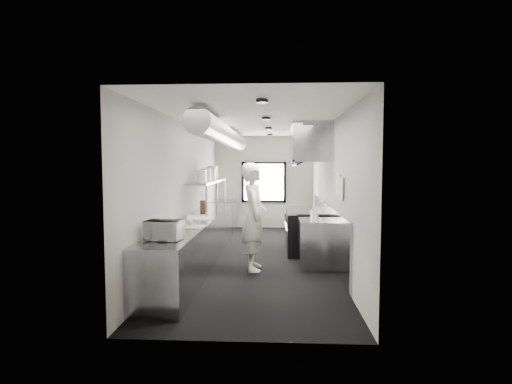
# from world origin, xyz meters

# --- Properties ---
(floor) EXTENTS (3.00, 8.00, 0.01)m
(floor) POSITION_xyz_m (0.00, 0.00, 0.00)
(floor) COLOR black
(floor) RESTS_ON ground
(ceiling) EXTENTS (3.00, 8.00, 0.01)m
(ceiling) POSITION_xyz_m (0.00, 0.00, 2.80)
(ceiling) COLOR white
(ceiling) RESTS_ON wall_back
(wall_back) EXTENTS (3.00, 0.02, 2.80)m
(wall_back) POSITION_xyz_m (0.00, 4.00, 1.40)
(wall_back) COLOR #B1AEA8
(wall_back) RESTS_ON floor
(wall_front) EXTENTS (3.00, 0.02, 2.80)m
(wall_front) POSITION_xyz_m (0.00, -4.00, 1.40)
(wall_front) COLOR #B1AEA8
(wall_front) RESTS_ON floor
(wall_left) EXTENTS (0.02, 8.00, 2.80)m
(wall_left) POSITION_xyz_m (-1.50, 0.00, 1.40)
(wall_left) COLOR #B1AEA8
(wall_left) RESTS_ON floor
(wall_right) EXTENTS (0.02, 8.00, 2.80)m
(wall_right) POSITION_xyz_m (1.50, 0.00, 1.40)
(wall_right) COLOR #B1AEA8
(wall_right) RESTS_ON floor
(wall_cladding) EXTENTS (0.03, 5.50, 1.10)m
(wall_cladding) POSITION_xyz_m (1.48, 0.30, 0.55)
(wall_cladding) COLOR gray
(wall_cladding) RESTS_ON wall_right
(hvac_duct) EXTENTS (0.40, 6.40, 0.40)m
(hvac_duct) POSITION_xyz_m (-0.70, 0.40, 2.55)
(hvac_duct) COLOR #92949A
(hvac_duct) RESTS_ON ceiling
(service_window) EXTENTS (1.36, 0.05, 1.25)m
(service_window) POSITION_xyz_m (0.00, 3.96, 1.40)
(service_window) COLOR white
(service_window) RESTS_ON wall_back
(exhaust_hood) EXTENTS (0.81, 2.20, 0.88)m
(exhaust_hood) POSITION_xyz_m (1.10, 0.70, 2.39)
(exhaust_hood) COLOR gray
(exhaust_hood) RESTS_ON ceiling
(prep_counter) EXTENTS (0.70, 6.00, 0.90)m
(prep_counter) POSITION_xyz_m (-1.15, -0.50, 0.45)
(prep_counter) COLOR gray
(prep_counter) RESTS_ON floor
(pass_shelf) EXTENTS (0.45, 3.00, 0.68)m
(pass_shelf) POSITION_xyz_m (-1.19, 1.00, 1.54)
(pass_shelf) COLOR gray
(pass_shelf) RESTS_ON prep_counter
(range) EXTENTS (0.88, 1.60, 0.94)m
(range) POSITION_xyz_m (1.04, 0.70, 0.47)
(range) COLOR black
(range) RESTS_ON floor
(bottle_station) EXTENTS (0.65, 0.80, 0.90)m
(bottle_station) POSITION_xyz_m (1.15, -0.70, 0.45)
(bottle_station) COLOR gray
(bottle_station) RESTS_ON floor
(far_work_table) EXTENTS (0.70, 1.20, 0.90)m
(far_work_table) POSITION_xyz_m (-1.15, 3.20, 0.45)
(far_work_table) COLOR gray
(far_work_table) RESTS_ON floor
(notice_sheet_a) EXTENTS (0.02, 0.28, 0.38)m
(notice_sheet_a) POSITION_xyz_m (1.47, -1.20, 1.60)
(notice_sheet_a) COLOR white
(notice_sheet_a) RESTS_ON wall_right
(notice_sheet_b) EXTENTS (0.02, 0.28, 0.38)m
(notice_sheet_b) POSITION_xyz_m (1.47, -1.55, 1.55)
(notice_sheet_b) COLOR white
(notice_sheet_b) RESTS_ON wall_right
(line_cook) EXTENTS (0.53, 0.76, 1.97)m
(line_cook) POSITION_xyz_m (-0.02, -0.96, 0.99)
(line_cook) COLOR white
(line_cook) RESTS_ON floor
(microwave) EXTENTS (0.50, 0.40, 0.27)m
(microwave) POSITION_xyz_m (-1.17, -2.82, 1.04)
(microwave) COLOR silver
(microwave) RESTS_ON prep_counter
(deli_tub_a) EXTENTS (0.17, 0.17, 0.10)m
(deli_tub_a) POSITION_xyz_m (-1.26, -2.44, 0.95)
(deli_tub_a) COLOR #B4BBAC
(deli_tub_a) RESTS_ON prep_counter
(deli_tub_b) EXTENTS (0.18, 0.18, 0.10)m
(deli_tub_b) POSITION_xyz_m (-1.25, -2.60, 0.95)
(deli_tub_b) COLOR #B4BBAC
(deli_tub_b) RESTS_ON prep_counter
(newspaper) EXTENTS (0.38, 0.45, 0.01)m
(newspaper) POSITION_xyz_m (-0.98, -1.67, 0.90)
(newspaper) COLOR silver
(newspaper) RESTS_ON prep_counter
(small_plate) EXTENTS (0.23, 0.23, 0.01)m
(small_plate) POSITION_xyz_m (-1.08, -1.54, 0.91)
(small_plate) COLOR silver
(small_plate) RESTS_ON prep_counter
(pastry) EXTENTS (0.09, 0.09, 0.09)m
(pastry) POSITION_xyz_m (-1.08, -1.54, 0.96)
(pastry) COLOR #DAC572
(pastry) RESTS_ON small_plate
(cutting_board) EXTENTS (0.61, 0.73, 0.02)m
(cutting_board) POSITION_xyz_m (-1.11, -0.54, 0.91)
(cutting_board) COLOR white
(cutting_board) RESTS_ON prep_counter
(knife_block) EXTENTS (0.16, 0.24, 0.25)m
(knife_block) POSITION_xyz_m (-1.24, 0.52, 1.02)
(knife_block) COLOR #52291C
(knife_block) RESTS_ON prep_counter
(plate_stack_a) EXTENTS (0.27, 0.27, 0.25)m
(plate_stack_a) POSITION_xyz_m (-1.22, 0.23, 1.70)
(plate_stack_a) COLOR silver
(plate_stack_a) RESTS_ON pass_shelf
(plate_stack_b) EXTENTS (0.27, 0.27, 0.28)m
(plate_stack_b) POSITION_xyz_m (-1.20, 0.74, 1.71)
(plate_stack_b) COLOR silver
(plate_stack_b) RESTS_ON pass_shelf
(plate_stack_c) EXTENTS (0.26, 0.26, 0.31)m
(plate_stack_c) POSITION_xyz_m (-1.18, 1.25, 1.73)
(plate_stack_c) COLOR silver
(plate_stack_c) RESTS_ON pass_shelf
(plate_stack_d) EXTENTS (0.24, 0.24, 0.35)m
(plate_stack_d) POSITION_xyz_m (-1.18, 1.57, 1.74)
(plate_stack_d) COLOR silver
(plate_stack_d) RESTS_ON pass_shelf
(squeeze_bottle_a) EXTENTS (0.08, 0.08, 0.18)m
(squeeze_bottle_a) POSITION_xyz_m (1.12, -1.02, 0.99)
(squeeze_bottle_a) COLOR white
(squeeze_bottle_a) RESTS_ON bottle_station
(squeeze_bottle_b) EXTENTS (0.08, 0.08, 0.19)m
(squeeze_bottle_b) POSITION_xyz_m (1.07, -0.82, 1.00)
(squeeze_bottle_b) COLOR white
(squeeze_bottle_b) RESTS_ON bottle_station
(squeeze_bottle_c) EXTENTS (0.05, 0.05, 0.16)m
(squeeze_bottle_c) POSITION_xyz_m (1.13, -0.68, 0.98)
(squeeze_bottle_c) COLOR white
(squeeze_bottle_c) RESTS_ON bottle_station
(squeeze_bottle_d) EXTENTS (0.06, 0.06, 0.16)m
(squeeze_bottle_d) POSITION_xyz_m (1.07, -0.55, 0.98)
(squeeze_bottle_d) COLOR white
(squeeze_bottle_d) RESTS_ON bottle_station
(squeeze_bottle_e) EXTENTS (0.07, 0.07, 0.19)m
(squeeze_bottle_e) POSITION_xyz_m (1.14, -0.37, 0.99)
(squeeze_bottle_e) COLOR white
(squeeze_bottle_e) RESTS_ON bottle_station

